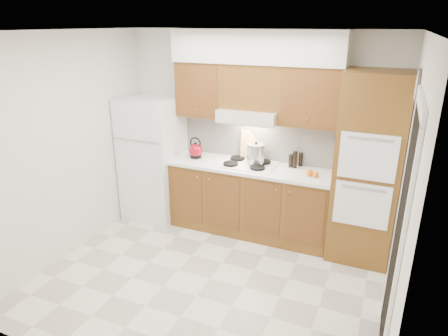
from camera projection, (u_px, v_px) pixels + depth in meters
name	position (u px, v px, depth m)	size (l,w,h in m)	color
floor	(210.00, 278.00, 4.42)	(3.60, 3.60, 0.00)	beige
ceiling	(206.00, 31.00, 3.53)	(3.60, 3.60, 0.00)	white
wall_back	(257.00, 133.00, 5.27)	(3.60, 0.02, 2.60)	silver
wall_left	(69.00, 147.00, 4.64)	(0.02, 3.00, 2.60)	silver
wall_right	(404.00, 198.00, 3.31)	(0.02, 3.00, 2.60)	silver
fridge	(154.00, 159.00, 5.63)	(0.75, 0.72, 1.72)	white
base_cabinets	(250.00, 200.00, 5.29)	(2.11, 0.60, 0.90)	brown
countertop	(250.00, 167.00, 5.12)	(2.13, 0.62, 0.04)	white
backsplash	(258.00, 139.00, 5.28)	(2.11, 0.03, 0.56)	white
oven_cabinet	(368.00, 169.00, 4.52)	(0.70, 0.65, 2.20)	brown
upper_cab_left	(202.00, 89.00, 5.20)	(0.63, 0.33, 0.70)	brown
upper_cab_right	(312.00, 97.00, 4.67)	(0.73, 0.33, 0.70)	brown
range_hood	(250.00, 115.00, 4.99)	(0.75, 0.45, 0.15)	silver
upper_cab_over_hood	(252.00, 86.00, 4.92)	(0.75, 0.33, 0.55)	brown
soffit	(257.00, 47.00, 4.73)	(2.13, 0.36, 0.40)	silver
cooktop	(247.00, 164.00, 5.15)	(0.74, 0.50, 0.01)	white
doorway	(397.00, 244.00, 3.10)	(0.02, 0.90, 2.10)	black
wall_clock	(418.00, 85.00, 3.50)	(0.30, 0.30, 0.02)	#3F3833
kettle	(196.00, 150.00, 5.38)	(0.19, 0.19, 0.19)	maroon
cutting_board	(252.00, 145.00, 5.30)	(0.29, 0.02, 0.39)	#D6B56E
stock_pot	(256.00, 154.00, 5.11)	(0.23, 0.23, 0.24)	silver
condiment_a	(295.00, 160.00, 5.01)	(0.06, 0.06, 0.21)	black
condiment_b	(301.00, 159.00, 5.08)	(0.05, 0.05, 0.18)	black
condiment_c	(291.00, 161.00, 5.04)	(0.06, 0.06, 0.16)	black
orange_near	(309.00, 173.00, 4.76)	(0.08, 0.08, 0.08)	orange
orange_far	(316.00, 174.00, 4.72)	(0.07, 0.07, 0.07)	orange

